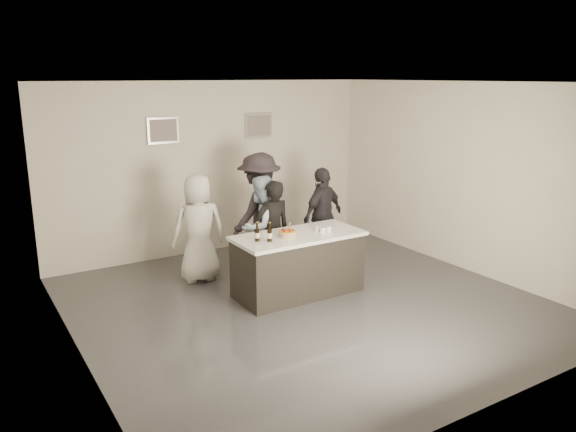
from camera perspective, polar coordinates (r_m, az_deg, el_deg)
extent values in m
plane|color=#3D3D42|center=(7.91, 1.93, -8.87)|extent=(6.00, 6.00, 0.00)
plane|color=white|center=(7.28, 2.13, 13.43)|extent=(6.00, 6.00, 0.00)
cube|color=silver|center=(10.04, -7.57, 4.91)|extent=(6.00, 0.04, 3.00)
cube|color=silver|center=(5.31, 20.36, -4.18)|extent=(6.00, 0.04, 3.00)
cube|color=silver|center=(6.34, -21.15, -1.36)|extent=(0.04, 6.00, 3.00)
cube|color=silver|center=(9.43, 17.41, 3.78)|extent=(0.04, 6.00, 3.00)
cube|color=#B2B2B7|center=(9.59, -12.58, 8.49)|extent=(0.54, 0.04, 0.44)
cube|color=#B2B2B7|center=(10.32, -3.02, 9.18)|extent=(0.54, 0.04, 0.44)
cube|color=white|center=(8.09, 1.04, -4.91)|extent=(1.86, 0.86, 0.90)
cylinder|color=orange|center=(7.80, -0.06, -1.88)|extent=(0.24, 0.24, 0.08)
cylinder|color=black|center=(7.59, -3.15, -1.63)|extent=(0.07, 0.07, 0.26)
cylinder|color=black|center=(7.57, -1.89, -1.66)|extent=(0.07, 0.07, 0.26)
cube|color=orange|center=(8.10, 3.63, -1.28)|extent=(0.19, 0.19, 0.08)
cube|color=pink|center=(7.57, -0.15, -2.64)|extent=(0.24, 0.08, 0.01)
imported|color=black|center=(8.57, -1.54, -1.50)|extent=(0.57, 0.38, 1.56)
imported|color=#B0C7E6|center=(8.70, -2.77, -1.13)|extent=(0.94, 0.84, 1.60)
imported|color=silver|center=(8.62, -9.07, -1.22)|extent=(0.89, 0.66, 1.66)
imported|color=#2A272F|center=(9.38, 3.55, 0.06)|extent=(1.03, 0.67, 1.62)
imported|color=#262228|center=(9.16, -2.90, 0.57)|extent=(1.40, 1.15, 1.89)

